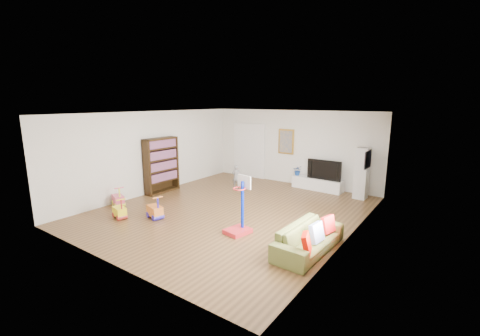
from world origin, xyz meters
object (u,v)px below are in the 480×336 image
Objects in this scene: media_console at (317,184)px; basketball_hoop at (238,205)px; bookshelf at (161,165)px; sofa at (309,238)px.

basketball_hoop is (-0.07, -4.64, 0.48)m from media_console.
bookshelf is 1.35× the size of basketball_hoop.
media_console is 0.96× the size of bookshelf.
bookshelf is at bearing 80.42° from sofa.
media_console is 4.83m from sofa.
media_console is 4.66m from basketball_hoop.
sofa is at bearing -67.09° from media_console.
sofa is at bearing 14.45° from basketball_hoop.
basketball_hoop reaches higher than media_console.
bookshelf is 4.32m from basketball_hoop.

